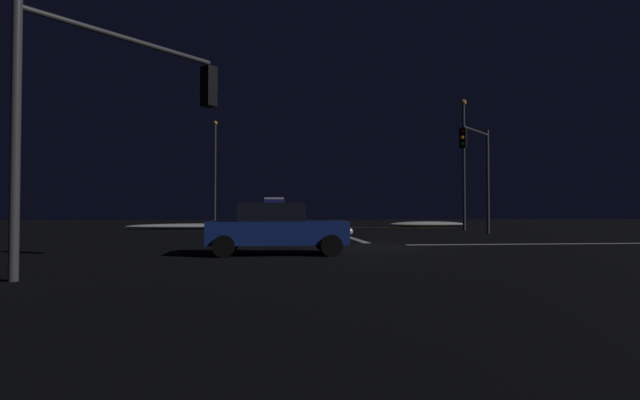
{
  "coord_description": "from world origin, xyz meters",
  "views": [
    {
      "loc": [
        -4.01,
        -18.41,
        1.31
      ],
      "look_at": [
        -0.87,
        12.02,
        2.06
      ],
      "focal_mm": 26.92,
      "sensor_mm": 36.0,
      "label": 1
    }
  ],
  "objects_px": {
    "sedan_gray": "(273,220)",
    "sedan_orange": "(272,216)",
    "traffic_signal_ne": "(478,160)",
    "sedan_black": "(272,219)",
    "streetlamp_right_near": "(464,155)",
    "streetlamp_left_far": "(215,166)",
    "sedan_red": "(277,217)",
    "box_truck": "(274,209)",
    "sedan_silver": "(273,218)",
    "sedan_blue_crossing": "(276,228)",
    "traffic_signal_sw": "(119,98)"
  },
  "relations": [
    {
      "from": "sedan_silver",
      "to": "traffic_signal_ne",
      "type": "bearing_deg",
      "value": -52.44
    },
    {
      "from": "sedan_gray",
      "to": "sedan_orange",
      "type": "xyz_separation_m",
      "value": [
        0.05,
        25.01,
        0.0
      ]
    },
    {
      "from": "sedan_gray",
      "to": "streetlamp_right_near",
      "type": "relative_size",
      "value": 0.47
    },
    {
      "from": "sedan_gray",
      "to": "streetlamp_right_near",
      "type": "bearing_deg",
      "value": 14.18
    },
    {
      "from": "traffic_signal_ne",
      "to": "traffic_signal_sw",
      "type": "bearing_deg",
      "value": -135.0
    },
    {
      "from": "sedan_red",
      "to": "box_truck",
      "type": "xyz_separation_m",
      "value": [
        -0.24,
        13.08,
        0.91
      ]
    },
    {
      "from": "streetlamp_left_far",
      "to": "traffic_signal_ne",
      "type": "bearing_deg",
      "value": -52.27
    },
    {
      "from": "sedan_orange",
      "to": "box_truck",
      "type": "bearing_deg",
      "value": 87.92
    },
    {
      "from": "traffic_signal_sw",
      "to": "streetlamp_left_far",
      "type": "xyz_separation_m",
      "value": [
        -2.15,
        37.4,
        2.04
      ]
    },
    {
      "from": "sedan_red",
      "to": "streetlamp_right_near",
      "type": "height_order",
      "value": "streetlamp_right_near"
    },
    {
      "from": "sedan_gray",
      "to": "traffic_signal_ne",
      "type": "relative_size",
      "value": 0.7
    },
    {
      "from": "sedan_gray",
      "to": "traffic_signal_sw",
      "type": "height_order",
      "value": "traffic_signal_sw"
    },
    {
      "from": "sedan_orange",
      "to": "streetlamp_right_near",
      "type": "bearing_deg",
      "value": -58.31
    },
    {
      "from": "traffic_signal_ne",
      "to": "streetlamp_left_far",
      "type": "distance_m",
      "value": 28.24
    },
    {
      "from": "sedan_black",
      "to": "streetlamp_right_near",
      "type": "bearing_deg",
      "value": -13.79
    },
    {
      "from": "traffic_signal_ne",
      "to": "sedan_blue_crossing",
      "type": "bearing_deg",
      "value": -135.55
    },
    {
      "from": "streetlamp_right_near",
      "to": "box_truck",
      "type": "bearing_deg",
      "value": 114.86
    },
    {
      "from": "box_truck",
      "to": "sedan_silver",
      "type": "bearing_deg",
      "value": -90.67
    },
    {
      "from": "sedan_black",
      "to": "streetlamp_right_near",
      "type": "relative_size",
      "value": 0.47
    },
    {
      "from": "sedan_silver",
      "to": "sedan_blue_crossing",
      "type": "height_order",
      "value": "same"
    },
    {
      "from": "sedan_blue_crossing",
      "to": "sedan_gray",
      "type": "bearing_deg",
      "value": 90.19
    },
    {
      "from": "streetlamp_left_far",
      "to": "sedan_black",
      "type": "bearing_deg",
      "value": -66.21
    },
    {
      "from": "traffic_signal_ne",
      "to": "sedan_orange",
      "type": "bearing_deg",
      "value": 112.48
    },
    {
      "from": "streetlamp_left_far",
      "to": "sedan_red",
      "type": "bearing_deg",
      "value": -7.24
    },
    {
      "from": "streetlamp_right_near",
      "to": "sedan_blue_crossing",
      "type": "bearing_deg",
      "value": -127.13
    },
    {
      "from": "sedan_silver",
      "to": "streetlamp_right_near",
      "type": "relative_size",
      "value": 0.47
    },
    {
      "from": "sedan_orange",
      "to": "traffic_signal_ne",
      "type": "relative_size",
      "value": 0.7
    },
    {
      "from": "sedan_gray",
      "to": "streetlamp_left_far",
      "type": "distance_m",
      "value": 20.82
    },
    {
      "from": "traffic_signal_ne",
      "to": "streetlamp_right_near",
      "type": "bearing_deg",
      "value": 74.08
    },
    {
      "from": "sedan_gray",
      "to": "traffic_signal_ne",
      "type": "distance_m",
      "value": 12.45
    },
    {
      "from": "streetlamp_left_far",
      "to": "traffic_signal_sw",
      "type": "bearing_deg",
      "value": -86.71
    },
    {
      "from": "sedan_black",
      "to": "sedan_blue_crossing",
      "type": "bearing_deg",
      "value": -89.74
    },
    {
      "from": "sedan_silver",
      "to": "traffic_signal_sw",
      "type": "height_order",
      "value": "traffic_signal_sw"
    },
    {
      "from": "sedan_orange",
      "to": "streetlamp_right_near",
      "type": "distance_m",
      "value": 25.81
    },
    {
      "from": "sedan_gray",
      "to": "sedan_orange",
      "type": "relative_size",
      "value": 1.0
    },
    {
      "from": "box_truck",
      "to": "sedan_blue_crossing",
      "type": "xyz_separation_m",
      "value": [
        -0.24,
        -45.93,
        -0.91
      ]
    },
    {
      "from": "sedan_gray",
      "to": "traffic_signal_sw",
      "type": "relative_size",
      "value": 0.78
    },
    {
      "from": "sedan_gray",
      "to": "sedan_red",
      "type": "height_order",
      "value": "same"
    },
    {
      "from": "sedan_black",
      "to": "streetlamp_right_near",
      "type": "xyz_separation_m",
      "value": [
        13.45,
        -3.3,
        4.51
      ]
    },
    {
      "from": "traffic_signal_sw",
      "to": "traffic_signal_ne",
      "type": "bearing_deg",
      "value": 45.0
    },
    {
      "from": "traffic_signal_ne",
      "to": "sedan_black",
      "type": "bearing_deg",
      "value": 140.53
    },
    {
      "from": "box_truck",
      "to": "streetlamp_left_far",
      "type": "bearing_deg",
      "value": -115.77
    },
    {
      "from": "sedan_black",
      "to": "sedan_blue_crossing",
      "type": "distance_m",
      "value": 20.94
    },
    {
      "from": "sedan_silver",
      "to": "streetlamp_left_far",
      "type": "relative_size",
      "value": 0.42
    },
    {
      "from": "sedan_red",
      "to": "streetlamp_left_far",
      "type": "xyz_separation_m",
      "value": [
        -6.18,
        0.79,
        5.1
      ]
    },
    {
      "from": "traffic_signal_ne",
      "to": "streetlamp_left_far",
      "type": "bearing_deg",
      "value": 127.73
    },
    {
      "from": "box_truck",
      "to": "traffic_signal_ne",
      "type": "relative_size",
      "value": 1.34
    },
    {
      "from": "sedan_gray",
      "to": "sedan_silver",
      "type": "distance_m",
      "value": 12.1
    },
    {
      "from": "traffic_signal_sw",
      "to": "sedan_orange",
      "type": "bearing_deg",
      "value": 85.29
    },
    {
      "from": "sedan_black",
      "to": "traffic_signal_ne",
      "type": "relative_size",
      "value": 0.7
    }
  ]
}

